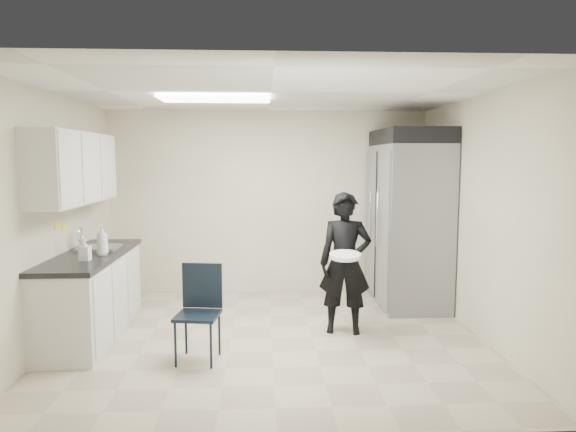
{
  "coord_description": "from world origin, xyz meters",
  "views": [
    {
      "loc": [
        -0.1,
        -5.34,
        1.92
      ],
      "look_at": [
        0.19,
        0.2,
        1.3
      ],
      "focal_mm": 32.0,
      "sensor_mm": 36.0,
      "label": 1
    }
  ],
  "objects": [
    {
      "name": "soap_bottle_b",
      "position": [
        -1.86,
        -0.21,
        1.02
      ],
      "size": [
        0.1,
        0.11,
        0.22
      ],
      "primitive_type": "imported",
      "rotation": [
        0.0,
        0.0,
        -0.06
      ],
      "color": "#B6B5C2",
      "rests_on": "countertop"
    },
    {
      "name": "commercial_fridge",
      "position": [
        1.83,
        1.27,
        1.05
      ],
      "size": [
        0.8,
        1.35,
        2.1
      ],
      "primitive_type": "cube",
      "color": "gray",
      "rests_on": "floor"
    },
    {
      "name": "towel_dispenser",
      "position": [
        -2.14,
        1.35,
        1.62
      ],
      "size": [
        0.22,
        0.3,
        0.35
      ],
      "primitive_type": "cube",
      "color": "black",
      "rests_on": "left_wall"
    },
    {
      "name": "ceiling",
      "position": [
        0.0,
        0.0,
        2.6
      ],
      "size": [
        4.5,
        4.5,
        0.0
      ],
      "primitive_type": "plane",
      "rotation": [
        3.14,
        0.0,
        0.0
      ],
      "color": "white",
      "rests_on": "back_wall"
    },
    {
      "name": "folding_chair",
      "position": [
        -0.71,
        -0.58,
        0.44
      ],
      "size": [
        0.45,
        0.45,
        0.89
      ],
      "primitive_type": "cube",
      "rotation": [
        0.0,
        0.0,
        -0.15
      ],
      "color": "black",
      "rests_on": "floor"
    },
    {
      "name": "faucet",
      "position": [
        -2.13,
        0.45,
        1.02
      ],
      "size": [
        0.02,
        0.02,
        0.24
      ],
      "primitive_type": "cylinder",
      "color": "silver",
      "rests_on": "countertop"
    },
    {
      "name": "floor",
      "position": [
        0.0,
        0.0,
        0.0
      ],
      "size": [
        4.5,
        4.5,
        0.0
      ],
      "primitive_type": "plane",
      "color": "#B7AA8F",
      "rests_on": "ground"
    },
    {
      "name": "bucket_lid",
      "position": [
        0.77,
        -0.08,
        0.91
      ],
      "size": [
        0.38,
        0.38,
        0.04
      ],
      "primitive_type": "cylinder",
      "rotation": [
        0.0,
        0.0,
        -0.17
      ],
      "color": "silver",
      "rests_on": "man_tuxedo"
    },
    {
      "name": "ceiling_panel",
      "position": [
        -0.6,
        0.4,
        2.57
      ],
      "size": [
        1.2,
        0.6,
        0.02
      ],
      "primitive_type": "cube",
      "color": "white",
      "rests_on": "ceiling"
    },
    {
      "name": "lower_counter",
      "position": [
        -1.95,
        0.2,
        0.43
      ],
      "size": [
        0.6,
        1.9,
        0.86
      ],
      "primitive_type": "cube",
      "color": "silver",
      "rests_on": "floor"
    },
    {
      "name": "notice_sticker_right",
      "position": [
        -2.24,
        0.3,
        1.18
      ],
      "size": [
        0.0,
        0.12,
        0.07
      ],
      "primitive_type": "cube",
      "color": "yellow",
      "rests_on": "left_wall"
    },
    {
      "name": "sink",
      "position": [
        -1.93,
        0.45,
        0.87
      ],
      "size": [
        0.42,
        0.4,
        0.14
      ],
      "primitive_type": "cube",
      "color": "gray",
      "rests_on": "countertop"
    },
    {
      "name": "man_tuxedo",
      "position": [
        0.81,
        0.17,
        0.78
      ],
      "size": [
        0.63,
        0.47,
        1.56
      ],
      "primitive_type": "imported",
      "rotation": [
        0.0,
        0.0,
        -0.17
      ],
      "color": "black",
      "rests_on": "floor"
    },
    {
      "name": "countertop",
      "position": [
        -1.95,
        0.2,
        0.89
      ],
      "size": [
        0.64,
        1.95,
        0.05
      ],
      "primitive_type": "cube",
      "color": "black",
      "rests_on": "lower_counter"
    },
    {
      "name": "back_wall",
      "position": [
        0.0,
        2.0,
        1.3
      ],
      "size": [
        4.5,
        0.0,
        4.5
      ],
      "primitive_type": "plane",
      "rotation": [
        1.57,
        0.0,
        0.0
      ],
      "color": "beige",
      "rests_on": "floor"
    },
    {
      "name": "notice_sticker_left",
      "position": [
        -2.24,
        0.1,
        1.22
      ],
      "size": [
        0.0,
        0.12,
        0.07
      ],
      "primitive_type": "cube",
      "color": "yellow",
      "rests_on": "left_wall"
    },
    {
      "name": "left_wall",
      "position": [
        -2.25,
        0.0,
        1.3
      ],
      "size": [
        0.0,
        4.0,
        4.0
      ],
      "primitive_type": "plane",
      "rotation": [
        1.57,
        0.0,
        1.57
      ],
      "color": "beige",
      "rests_on": "floor"
    },
    {
      "name": "upper_cabinets",
      "position": [
        -2.08,
        0.2,
        1.83
      ],
      "size": [
        0.35,
        1.8,
        0.75
      ],
      "primitive_type": "cube",
      "color": "silver",
      "rests_on": "left_wall"
    },
    {
      "name": "soap_bottle_a",
      "position": [
        -1.78,
        0.09,
        1.07
      ],
      "size": [
        0.15,
        0.15,
        0.31
      ],
      "primitive_type": "imported",
      "rotation": [
        0.0,
        0.0,
        0.32
      ],
      "color": "silver",
      "rests_on": "countertop"
    },
    {
      "name": "fridge_compressor",
      "position": [
        1.83,
        1.27,
        2.2
      ],
      "size": [
        0.8,
        1.35,
        0.2
      ],
      "primitive_type": "cube",
      "color": "black",
      "rests_on": "commercial_fridge"
    },
    {
      "name": "right_wall",
      "position": [
        2.25,
        0.0,
        1.3
      ],
      "size": [
        0.0,
        4.0,
        4.0
      ],
      "primitive_type": "plane",
      "rotation": [
        1.57,
        0.0,
        -1.57
      ],
      "color": "beige",
      "rests_on": "floor"
    }
  ]
}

